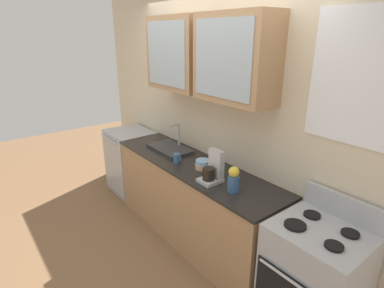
{
  "coord_description": "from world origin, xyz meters",
  "views": [
    {
      "loc": [
        2.29,
        -1.78,
        2.16
      ],
      "look_at": [
        -0.0,
        0.0,
        1.11
      ],
      "focal_mm": 28.7,
      "sensor_mm": 36.0,
      "label": 1
    }
  ],
  "objects_px": {
    "sink_faucet": "(170,148)",
    "bowl_stack": "(203,164)",
    "cup_near_sink": "(177,158)",
    "dishwasher": "(131,161)",
    "coffee_maker": "(213,170)",
    "stove_range": "(313,281)",
    "vase": "(234,180)"
  },
  "relations": [
    {
      "from": "stove_range",
      "to": "cup_near_sink",
      "type": "distance_m",
      "value": 1.64
    },
    {
      "from": "bowl_stack",
      "to": "coffee_maker",
      "type": "height_order",
      "value": "coffee_maker"
    },
    {
      "from": "bowl_stack",
      "to": "vase",
      "type": "bearing_deg",
      "value": -10.57
    },
    {
      "from": "sink_faucet",
      "to": "bowl_stack",
      "type": "distance_m",
      "value": 0.63
    },
    {
      "from": "cup_near_sink",
      "to": "dishwasher",
      "type": "relative_size",
      "value": 0.12
    },
    {
      "from": "stove_range",
      "to": "cup_near_sink",
      "type": "xyz_separation_m",
      "value": [
        -1.56,
        -0.11,
        0.49
      ]
    },
    {
      "from": "cup_near_sink",
      "to": "dishwasher",
      "type": "distance_m",
      "value": 1.39
    },
    {
      "from": "stove_range",
      "to": "dishwasher",
      "type": "relative_size",
      "value": 1.2
    },
    {
      "from": "sink_faucet",
      "to": "cup_near_sink",
      "type": "relative_size",
      "value": 4.9
    },
    {
      "from": "bowl_stack",
      "to": "cup_near_sink",
      "type": "height_order",
      "value": "cup_near_sink"
    },
    {
      "from": "coffee_maker",
      "to": "bowl_stack",
      "type": "bearing_deg",
      "value": 158.43
    },
    {
      "from": "bowl_stack",
      "to": "coffee_maker",
      "type": "xyz_separation_m",
      "value": [
        0.27,
        -0.1,
        0.06
      ]
    },
    {
      "from": "bowl_stack",
      "to": "cup_near_sink",
      "type": "distance_m",
      "value": 0.3
    },
    {
      "from": "sink_faucet",
      "to": "vase",
      "type": "bearing_deg",
      "value": -6.58
    },
    {
      "from": "sink_faucet",
      "to": "coffee_maker",
      "type": "height_order",
      "value": "sink_faucet"
    },
    {
      "from": "stove_range",
      "to": "bowl_stack",
      "type": "distance_m",
      "value": 1.37
    },
    {
      "from": "bowl_stack",
      "to": "dishwasher",
      "type": "bearing_deg",
      "value": -179.46
    },
    {
      "from": "vase",
      "to": "coffee_maker",
      "type": "relative_size",
      "value": 0.78
    },
    {
      "from": "sink_faucet",
      "to": "dishwasher",
      "type": "relative_size",
      "value": 0.61
    },
    {
      "from": "bowl_stack",
      "to": "stove_range",
      "type": "bearing_deg",
      "value": -0.47
    },
    {
      "from": "dishwasher",
      "to": "cup_near_sink",
      "type": "bearing_deg",
      "value": -4.48
    },
    {
      "from": "sink_faucet",
      "to": "dishwasher",
      "type": "height_order",
      "value": "sink_faucet"
    },
    {
      "from": "vase",
      "to": "coffee_maker",
      "type": "distance_m",
      "value": 0.25
    },
    {
      "from": "stove_range",
      "to": "cup_near_sink",
      "type": "relative_size",
      "value": 9.68
    },
    {
      "from": "stove_range",
      "to": "bowl_stack",
      "type": "height_order",
      "value": "stove_range"
    },
    {
      "from": "bowl_stack",
      "to": "vase",
      "type": "distance_m",
      "value": 0.53
    },
    {
      "from": "sink_faucet",
      "to": "cup_near_sink",
      "type": "distance_m",
      "value": 0.39
    },
    {
      "from": "sink_faucet",
      "to": "bowl_stack",
      "type": "relative_size",
      "value": 3.53
    },
    {
      "from": "bowl_stack",
      "to": "coffee_maker",
      "type": "relative_size",
      "value": 0.53
    },
    {
      "from": "vase",
      "to": "dishwasher",
      "type": "xyz_separation_m",
      "value": [
        -2.09,
        0.08,
        -0.56
      ]
    },
    {
      "from": "dishwasher",
      "to": "coffee_maker",
      "type": "height_order",
      "value": "coffee_maker"
    },
    {
      "from": "bowl_stack",
      "to": "cup_near_sink",
      "type": "bearing_deg",
      "value": -157.42
    }
  ]
}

